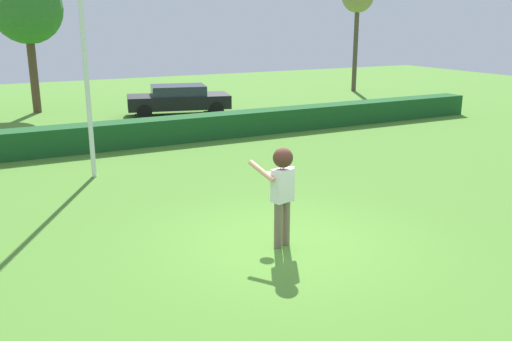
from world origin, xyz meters
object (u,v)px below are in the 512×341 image
lamppost (83,34)px  oak_tree (27,9)px  person (282,184)px  parked_car_black (179,99)px  frisbee (266,173)px

lamppost → oak_tree: (-0.10, 11.42, 0.74)m
person → parked_car_black: 14.43m
oak_tree → lamppost: bearing=-89.5°
person → lamppost: size_ratio=0.28×
person → frisbee: person is taller
lamppost → person: bearing=-71.6°
lamppost → oak_tree: bearing=90.5°
frisbee → lamppost: 6.31m
person → oak_tree: oak_tree is taller
lamppost → parked_car_black: size_ratio=1.45×
person → frisbee: bearing=87.0°
oak_tree → person: bearing=-83.1°
frisbee → parked_car_black: parked_car_black is taller
lamppost → parked_car_black: (5.14, 7.97, -2.88)m
frisbee → parked_car_black: bearing=77.1°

